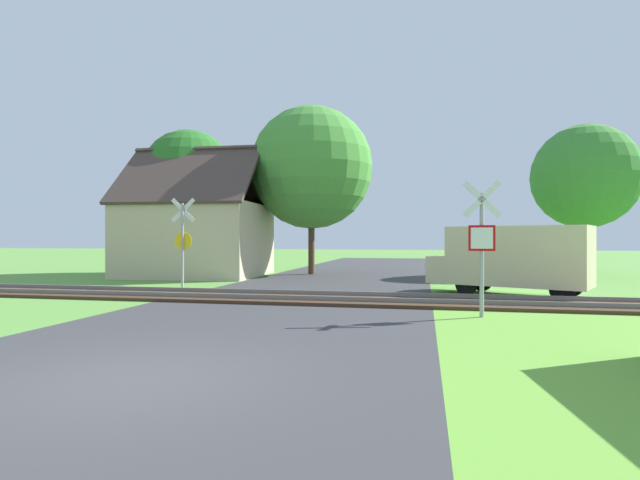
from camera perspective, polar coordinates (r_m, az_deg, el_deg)
name	(u,v)px	position (r m, az deg, el deg)	size (l,w,h in m)	color
ground_plane	(127,381)	(7.12, -21.15, -14.80)	(160.00, 160.00, 0.00)	#5B933D
road_asphalt	(197,348)	(8.82, -13.90, -11.86)	(7.94, 80.00, 0.01)	#38383A
rail_track	(297,298)	(15.06, -2.66, -6.65)	(60.00, 2.60, 0.22)	#422D1E
stop_sign_near	(482,241)	(12.21, 18.01, -0.08)	(0.88, 0.17, 3.20)	#9E9EA5
crossing_sign_far	(183,238)	(18.63, -15.41, 0.25)	(0.87, 0.19, 3.31)	#9E9EA5
house	(198,236)	(25.70, -13.74, 0.45)	(6.94, 6.92, 6.45)	#C6B293
tree_far	(585,177)	(28.96, 28.03, 6.40)	(5.27, 5.27, 7.66)	#513823
tree_left	(189,177)	(28.00, -14.78, 6.96)	(5.01, 5.01, 7.69)	#513823
tree_center	(311,168)	(26.15, -0.99, 8.25)	(6.35, 6.35, 8.71)	#513823
mail_truck	(513,257)	(17.31, 21.16, -1.86)	(5.23, 3.71, 2.24)	beige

